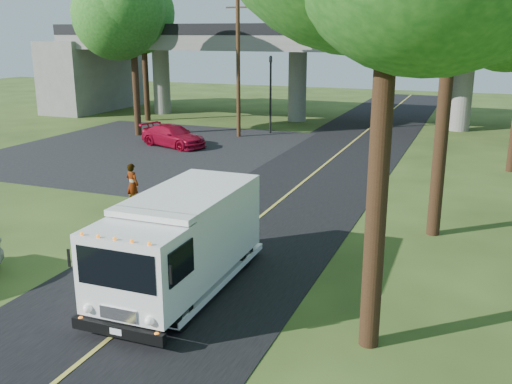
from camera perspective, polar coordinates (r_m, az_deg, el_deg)
The scene contains 12 objects.
ground at distance 14.43m, azimuth -12.16°, elevation -12.42°, with size 120.00×120.00×0.00m, color #2F4217.
road at distance 22.75m, azimuth 1.76°, elevation -1.44°, with size 7.00×90.00×0.02m, color black.
parking_lot at distance 34.51m, azimuth -11.06°, elevation 4.21°, with size 16.00×18.00×0.01m, color black.
lane_line at distance 22.75m, azimuth 1.76°, elevation -1.39°, with size 0.12×90.00×0.01m, color gold.
overpass at distance 43.15m, azimuth 12.01°, elevation 12.51°, with size 54.00×10.00×7.30m.
traffic_signal at distance 38.99m, azimuth 1.47°, elevation 10.53°, with size 0.18×0.22×5.20m.
utility_pole at distance 37.58m, azimuth -1.79°, elevation 12.47°, with size 1.60×0.26×9.00m.
tree_left_lot at distance 38.61m, azimuth -12.20°, elevation 17.14°, with size 5.60×5.50×10.50m.
tree_left_far at distance 45.27m, azimuth -11.13°, elevation 16.36°, with size 5.26×5.16×9.89m.
step_van at distance 15.22m, azimuth -7.46°, elevation -4.76°, with size 2.37×6.29×2.63m.
red_sedan at distance 35.02m, azimuth -8.27°, elevation 5.57°, with size 1.82×4.48×1.30m, color maroon.
pedestrian at distance 23.38m, azimuth -12.26°, elevation 0.79°, with size 0.61×0.40×1.68m, color gray.
Camera 1 is at (7.32, -10.47, 6.72)m, focal length 40.00 mm.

